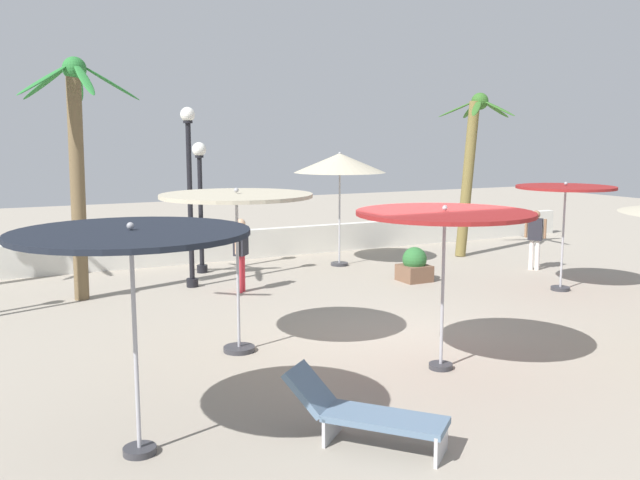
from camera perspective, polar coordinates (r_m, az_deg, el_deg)
The scene contains 15 objects.
ground_plane at distance 11.92m, azimuth 7.12°, elevation -8.77°, with size 56.00×56.00×0.00m, color #9E9384.
boundary_wall at distance 19.98m, azimuth -7.80°, elevation -0.47°, with size 25.20×0.30×0.84m, color silver.
patio_umbrella_0 at distance 16.64m, azimuth 19.70°, elevation 3.68°, with size 2.21×2.21×2.52m.
patio_umbrella_1 at distance 7.65m, azimuth -15.42°, elevation -0.08°, with size 2.56×2.56×2.63m.
patio_umbrella_3 at distance 10.40m, azimuth 10.32°, elevation 1.80°, with size 2.66×2.66×2.53m.
patio_umbrella_4 at distance 11.17m, azimuth -6.94°, elevation 2.84°, with size 2.47×2.47×2.73m.
patio_umbrella_5 at distance 18.74m, azimuth 1.65°, elevation 6.36°, with size 2.51×2.51×3.13m.
palm_tree_0 at distance 20.83m, azimuth 12.45°, elevation 6.80°, with size 2.26×2.38×4.81m.
palm_tree_1 at distance 15.65m, azimuth -19.57°, elevation 6.84°, with size 2.62×2.72×5.20m.
lamp_post_1 at distance 18.04m, azimuth -9.92°, elevation 3.91°, with size 0.37×0.37×3.40m.
lamp_post_3 at distance 16.30m, azimuth -10.78°, elevation 4.65°, with size 0.34×0.34×4.21m.
lounge_chair_0 at distance 8.18m, azimuth 3.69°, elevation -14.14°, with size 1.65×1.79×0.84m.
guest_1 at distance 19.16m, azimuth 17.44°, elevation 0.46°, with size 0.41×0.45×1.60m.
guest_2 at distance 15.74m, azimuth -6.60°, elevation -0.64°, with size 0.42×0.43×1.70m.
planter at distance 17.10m, azimuth 7.85°, elevation -2.13°, with size 0.70×0.70×0.85m.
Camera 1 is at (-6.39, -9.42, 3.54)m, focal length 38.54 mm.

